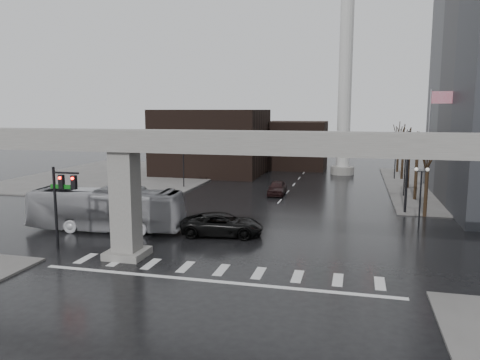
{
  "coord_description": "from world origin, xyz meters",
  "views": [
    {
      "loc": [
        7.96,
        -28.16,
        10.01
      ],
      "look_at": [
        -0.85,
        7.26,
        4.5
      ],
      "focal_mm": 35.0,
      "sensor_mm": 36.0,
      "label": 1
    }
  ],
  "objects_px": {
    "city_bus": "(106,209)",
    "far_car": "(277,188)",
    "pickup_truck": "(222,224)",
    "signal_mast_arm": "(367,153)"
  },
  "relations": [
    {
      "from": "signal_mast_arm",
      "to": "city_bus",
      "type": "relative_size",
      "value": 0.93
    },
    {
      "from": "pickup_truck",
      "to": "far_car",
      "type": "height_order",
      "value": "pickup_truck"
    },
    {
      "from": "signal_mast_arm",
      "to": "far_car",
      "type": "bearing_deg",
      "value": 144.52
    },
    {
      "from": "signal_mast_arm",
      "to": "city_bus",
      "type": "xyz_separation_m",
      "value": [
        -21.04,
        -12.7,
        -4.01
      ]
    },
    {
      "from": "pickup_truck",
      "to": "signal_mast_arm",
      "type": "bearing_deg",
      "value": -51.42
    },
    {
      "from": "city_bus",
      "to": "far_car",
      "type": "height_order",
      "value": "city_bus"
    },
    {
      "from": "pickup_truck",
      "to": "city_bus",
      "type": "relative_size",
      "value": 0.5
    },
    {
      "from": "far_car",
      "to": "pickup_truck",
      "type": "bearing_deg",
      "value": -95.73
    },
    {
      "from": "signal_mast_arm",
      "to": "far_car",
      "type": "relative_size",
      "value": 2.51
    },
    {
      "from": "city_bus",
      "to": "far_car",
      "type": "relative_size",
      "value": 2.7
    }
  ]
}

